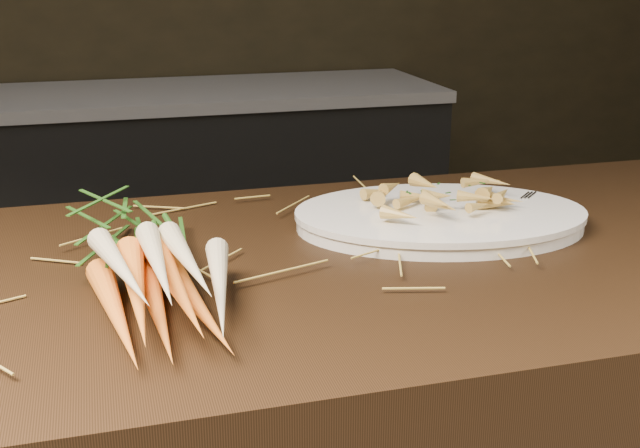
{
  "coord_description": "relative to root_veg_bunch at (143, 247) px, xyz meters",
  "views": [
    {
      "loc": [
        0.01,
        -0.66,
        1.28
      ],
      "look_at": [
        0.27,
        0.26,
        0.96
      ],
      "focal_mm": 45.0,
      "sensor_mm": 36.0,
      "label": 1
    }
  ],
  "objects": [
    {
      "name": "back_counter",
      "position": [
        0.25,
        1.9,
        -0.52
      ],
      "size": [
        1.82,
        0.62,
        0.84
      ],
      "color": "black",
      "rests_on": "ground"
    },
    {
      "name": "straw_bedding",
      "position": [
        -0.05,
        0.02,
        -0.03
      ],
      "size": [
        1.4,
        0.6,
        0.02
      ],
      "primitive_type": null,
      "color": "olive",
      "rests_on": "main_counter"
    },
    {
      "name": "serving_platter",
      "position": [
        0.43,
        0.09,
        -0.03
      ],
      "size": [
        0.47,
        0.36,
        0.02
      ],
      "primitive_type": null,
      "rotation": [
        0.0,
        0.0,
        -0.2
      ],
      "color": "white",
      "rests_on": "main_counter"
    },
    {
      "name": "roasted_veg_heap",
      "position": [
        0.43,
        0.09,
        0.0
      ],
      "size": [
        0.23,
        0.19,
        0.05
      ],
      "primitive_type": null,
      "rotation": [
        0.0,
        0.0,
        -0.2
      ],
      "color": "gold",
      "rests_on": "serving_platter"
    },
    {
      "name": "root_veg_bunch",
      "position": [
        0.0,
        0.0,
        0.0
      ],
      "size": [
        0.2,
        0.49,
        0.09
      ],
      "rotation": [
        0.0,
        0.0,
        0.05
      ],
      "color": "orange",
      "rests_on": "main_counter"
    },
    {
      "name": "serving_fork",
      "position": [
        0.58,
        0.04,
        -0.02
      ],
      "size": [
        0.13,
        0.12,
        0.0
      ],
      "primitive_type": "cube",
      "rotation": [
        0.0,
        0.0,
        -0.81
      ],
      "color": "silver",
      "rests_on": "serving_platter"
    }
  ]
}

